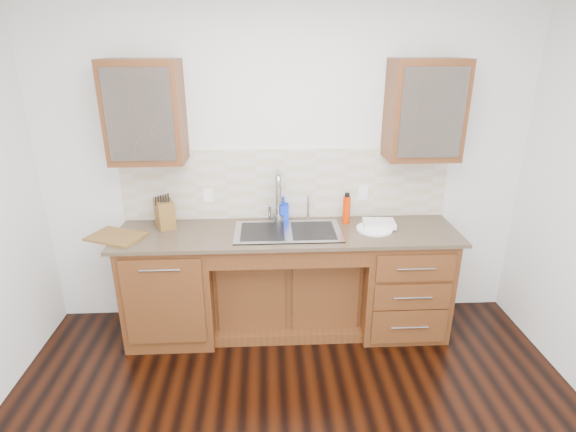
{
  "coord_description": "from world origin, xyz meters",
  "views": [
    {
      "loc": [
        -0.16,
        -1.84,
        2.3
      ],
      "look_at": [
        0.0,
        1.4,
        1.05
      ],
      "focal_mm": 28.0,
      "sensor_mm": 36.0,
      "label": 1
    }
  ],
  "objects_px": {
    "soap_bottle": "(283,208)",
    "cutting_board": "(116,237)",
    "water_bottle": "(346,210)",
    "plate": "(375,229)",
    "knife_block": "(165,213)"
  },
  "relations": [
    {
      "from": "knife_block",
      "to": "plate",
      "type": "bearing_deg",
      "value": -29.87
    },
    {
      "from": "water_bottle",
      "to": "cutting_board",
      "type": "height_order",
      "value": "water_bottle"
    },
    {
      "from": "knife_block",
      "to": "soap_bottle",
      "type": "bearing_deg",
      "value": -18.22
    },
    {
      "from": "soap_bottle",
      "to": "cutting_board",
      "type": "distance_m",
      "value": 1.33
    },
    {
      "from": "plate",
      "to": "soap_bottle",
      "type": "bearing_deg",
      "value": 159.96
    },
    {
      "from": "soap_bottle",
      "to": "water_bottle",
      "type": "xyz_separation_m",
      "value": [
        0.52,
        -0.11,
        0.02
      ]
    },
    {
      "from": "plate",
      "to": "cutting_board",
      "type": "distance_m",
      "value": 2.01
    },
    {
      "from": "water_bottle",
      "to": "soap_bottle",
      "type": "bearing_deg",
      "value": 168.36
    },
    {
      "from": "soap_bottle",
      "to": "water_bottle",
      "type": "distance_m",
      "value": 0.53
    },
    {
      "from": "water_bottle",
      "to": "knife_block",
      "type": "relative_size",
      "value": 1.02
    },
    {
      "from": "plate",
      "to": "cutting_board",
      "type": "height_order",
      "value": "cutting_board"
    },
    {
      "from": "soap_bottle",
      "to": "knife_block",
      "type": "height_order",
      "value": "knife_block"
    },
    {
      "from": "soap_bottle",
      "to": "knife_block",
      "type": "distance_m",
      "value": 0.96
    },
    {
      "from": "plate",
      "to": "knife_block",
      "type": "xyz_separation_m",
      "value": [
        -1.68,
        0.16,
        0.1
      ]
    },
    {
      "from": "soap_bottle",
      "to": "plate",
      "type": "distance_m",
      "value": 0.77
    }
  ]
}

